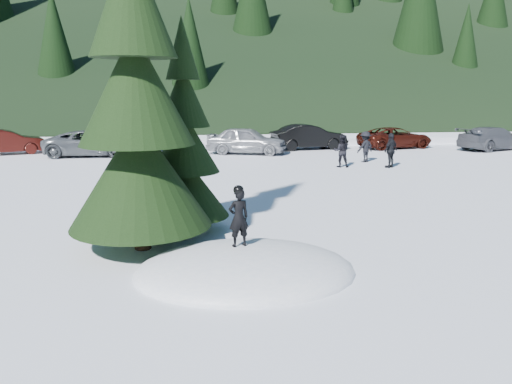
{
  "coord_description": "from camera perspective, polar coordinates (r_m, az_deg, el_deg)",
  "views": [
    {
      "loc": [
        -0.97,
        -9.48,
        3.63
      ],
      "look_at": [
        0.54,
        2.62,
        1.1
      ],
      "focal_mm": 35.0,
      "sensor_mm": 36.0,
      "label": 1
    }
  ],
  "objects": [
    {
      "name": "adult_0",
      "position": [
        23.82,
        9.74,
        4.64
      ],
      "size": [
        0.85,
        0.72,
        1.52
      ],
      "primitive_type": "imported",
      "rotation": [
        0.0,
        0.0,
        2.92
      ],
      "color": "black",
      "rests_on": "ground"
    },
    {
      "name": "car_5",
      "position": [
        30.69,
        6.05,
        6.29
      ],
      "size": [
        4.79,
        2.34,
        1.51
      ],
      "primitive_type": "imported",
      "rotation": [
        0.0,
        0.0,
        1.74
      ],
      "color": "black",
      "rests_on": "ground"
    },
    {
      "name": "adult_2",
      "position": [
        25.69,
        12.37,
        5.07
      ],
      "size": [
        1.15,
        0.97,
        1.54
      ],
      "primitive_type": "imported",
      "rotation": [
        0.0,
        0.0,
        3.63
      ],
      "color": "black",
      "rests_on": "ground"
    },
    {
      "name": "spruce_tall",
      "position": [
        11.35,
        -13.54,
        9.83
      ],
      "size": [
        3.2,
        3.2,
        8.6
      ],
      "color": "black",
      "rests_on": "ground"
    },
    {
      "name": "spruce_short",
      "position": [
        12.78,
        -8.13,
        4.74
      ],
      "size": [
        2.2,
        2.2,
        5.37
      ],
      "color": "black",
      "rests_on": "ground"
    },
    {
      "name": "ground",
      "position": [
        10.2,
        -1.21,
        -9.14
      ],
      "size": [
        200.0,
        200.0,
        0.0
      ],
      "primitive_type": "plane",
      "color": "white",
      "rests_on": "ground"
    },
    {
      "name": "car_4",
      "position": [
        28.31,
        -1.07,
        5.92
      ],
      "size": [
        4.83,
        3.11,
        1.53
      ],
      "primitive_type": "imported",
      "rotation": [
        0.0,
        0.0,
        1.26
      ],
      "color": "gray",
      "rests_on": "ground"
    },
    {
      "name": "car_6",
      "position": [
        32.32,
        15.61,
        6.0
      ],
      "size": [
        5.0,
        3.11,
        1.29
      ],
      "primitive_type": "imported",
      "rotation": [
        0.0,
        0.0,
        1.79
      ],
      "color": "#340F09",
      "rests_on": "ground"
    },
    {
      "name": "car_7",
      "position": [
        33.45,
        25.48,
        5.56
      ],
      "size": [
        5.17,
        3.45,
        1.39
      ],
      "primitive_type": "imported",
      "rotation": [
        0.0,
        0.0,
        1.91
      ],
      "color": "#515359",
      "rests_on": "ground"
    },
    {
      "name": "car_3",
      "position": [
        30.13,
        -11.07,
        5.8
      ],
      "size": [
        4.55,
        2.36,
        1.26
      ],
      "primitive_type": "imported",
      "rotation": [
        0.0,
        0.0,
        1.71
      ],
      "color": "#0D1A31",
      "rests_on": "ground"
    },
    {
      "name": "adult_1",
      "position": [
        24.11,
        15.15,
        4.61
      ],
      "size": [
        1.01,
        0.88,
        1.63
      ],
      "primitive_type": "imported",
      "rotation": [
        0.0,
        0.0,
        3.76
      ],
      "color": "black",
      "rests_on": "ground"
    },
    {
      "name": "child_skier",
      "position": [
        10.09,
        -2.0,
        -2.96
      ],
      "size": [
        0.5,
        0.4,
        1.19
      ],
      "primitive_type": "imported",
      "rotation": [
        0.0,
        0.0,
        3.45
      ],
      "color": "black",
      "rests_on": "snow_mound"
    },
    {
      "name": "snow_mound",
      "position": [
        10.2,
        -1.21,
        -9.14
      ],
      "size": [
        4.48,
        3.52,
        0.96
      ],
      "primitive_type": "ellipsoid",
      "color": "white",
      "rests_on": "ground"
    },
    {
      "name": "forest_hillside",
      "position": [
        64.11,
        -6.57,
        19.62
      ],
      "size": [
        200.0,
        60.0,
        25.0
      ],
      "primitive_type": null,
      "color": "black",
      "rests_on": "ground"
    },
    {
      "name": "car_1",
      "position": [
        31.41,
        -26.67,
        5.13
      ],
      "size": [
        4.45,
        2.97,
        1.39
      ],
      "primitive_type": "imported",
      "rotation": [
        0.0,
        0.0,
        1.96
      ],
      "color": "black",
      "rests_on": "ground"
    },
    {
      "name": "car_2",
      "position": [
        28.83,
        -18.21,
        5.32
      ],
      "size": [
        5.11,
        2.44,
        1.41
      ],
      "primitive_type": "imported",
      "rotation": [
        0.0,
        0.0,
        1.55
      ],
      "color": "#55595D",
      "rests_on": "ground"
    }
  ]
}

